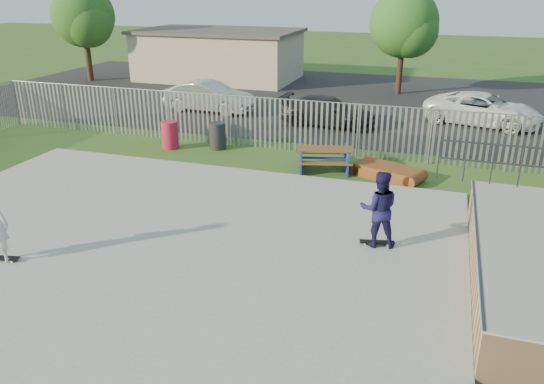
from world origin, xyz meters
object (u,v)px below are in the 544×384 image
(car_dark, at_px, (328,111))
(skater_navy, at_px, (379,209))
(car_silver, at_px, (209,97))
(trash_bin_grey, at_px, (218,136))
(tree_left, at_px, (83,16))
(tree_mid, at_px, (404,23))
(trash_bin_red, at_px, (170,135))
(picnic_table, at_px, (324,159))
(funbox, at_px, (387,172))
(car_white, at_px, (483,109))

(car_dark, xyz_separation_m, skater_navy, (3.75, -11.41, 0.44))
(car_silver, bearing_deg, trash_bin_grey, -148.91)
(tree_left, relative_size, tree_mid, 1.03)
(tree_left, bearing_deg, trash_bin_red, -44.18)
(picnic_table, distance_m, funbox, 2.22)
(picnic_table, height_order, funbox, picnic_table)
(picnic_table, bearing_deg, skater_navy, -79.01)
(funbox, bearing_deg, car_silver, 165.53)
(car_dark, bearing_deg, car_white, -67.35)
(picnic_table, relative_size, car_white, 0.43)
(trash_bin_red, height_order, car_silver, car_silver)
(funbox, distance_m, car_white, 9.05)
(funbox, bearing_deg, trash_bin_red, -163.81)
(picnic_table, height_order, tree_mid, tree_mid)
(funbox, distance_m, skater_navy, 5.38)
(trash_bin_red, height_order, tree_mid, tree_mid)
(car_silver, relative_size, tree_left, 0.75)
(trash_bin_red, relative_size, car_dark, 0.24)
(trash_bin_grey, height_order, tree_mid, tree_mid)
(trash_bin_grey, xyz_separation_m, car_white, (10.01, 7.13, 0.21))
(car_silver, bearing_deg, skater_navy, -136.94)
(trash_bin_grey, relative_size, car_silver, 0.23)
(trash_bin_grey, xyz_separation_m, car_dark, (3.33, 4.83, 0.14))
(funbox, height_order, car_dark, car_dark)
(trash_bin_grey, relative_size, tree_left, 0.17)
(trash_bin_red, xyz_separation_m, car_white, (11.81, 7.67, 0.19))
(trash_bin_red, bearing_deg, car_dark, 46.25)
(car_silver, xyz_separation_m, car_dark, (6.25, -0.83, -0.10))
(tree_mid, bearing_deg, car_dark, -105.34)
(picnic_table, distance_m, car_silver, 10.13)
(picnic_table, height_order, tree_left, tree_left)
(tree_left, distance_m, tree_mid, 19.83)
(car_silver, height_order, skater_navy, skater_navy)
(trash_bin_red, xyz_separation_m, skater_navy, (8.88, -6.05, 0.56))
(skater_navy, bearing_deg, tree_mid, -98.74)
(funbox, distance_m, car_silver, 11.91)
(skater_navy, bearing_deg, funbox, -99.14)
(trash_bin_grey, relative_size, car_dark, 0.24)
(trash_bin_red, distance_m, car_silver, 6.29)
(tree_mid, bearing_deg, picnic_table, -94.44)
(car_dark, xyz_separation_m, tree_left, (-17.42, 6.58, 3.42))
(car_silver, xyz_separation_m, tree_mid, (8.57, 7.63, 3.19))
(trash_bin_grey, xyz_separation_m, skater_navy, (7.08, -6.58, 0.58))
(car_silver, bearing_deg, picnic_table, -128.84)
(picnic_table, distance_m, skater_navy, 6.00)
(trash_bin_red, xyz_separation_m, car_dark, (5.13, 5.36, 0.12))
(car_silver, distance_m, tree_left, 12.99)
(trash_bin_grey, xyz_separation_m, tree_left, (-14.09, 11.41, 3.56))
(funbox, relative_size, car_white, 0.44)
(trash_bin_grey, bearing_deg, picnic_table, -14.85)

